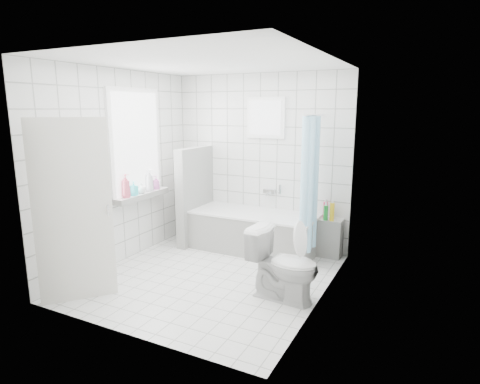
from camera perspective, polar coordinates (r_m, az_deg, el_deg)
The scene contains 19 objects.
ground at distance 5.20m, azimuth -4.16°, elevation -11.87°, with size 3.00×3.00×0.00m, color white.
ceiling at distance 4.79m, azimuth -4.65°, elevation 17.93°, with size 3.00×3.00×0.00m, color white.
wall_back at distance 6.15m, azimuth 2.83°, elevation 4.45°, with size 2.80×0.02×2.60m, color white.
wall_front at distance 3.65m, azimuth -16.58°, elevation -1.13°, with size 2.80×0.02×2.60m, color white.
wall_left at distance 5.67m, azimuth -16.64°, elevation 3.34°, with size 0.02×3.00×2.60m, color white.
wall_right at distance 4.29m, azimuth 11.88°, elevation 0.99°, with size 0.02×3.00×2.60m, color white.
window_left at distance 5.83m, azimuth -14.47°, elevation 6.65°, with size 0.01×0.90×1.40m, color white.
window_back at distance 6.02m, azimuth 3.60°, elevation 10.49°, with size 0.50×0.01×0.50m, color white.
window_sill at distance 5.91m, azimuth -13.77°, elevation -0.52°, with size 0.18×1.02×0.08m, color white.
door at distance 4.64m, azimuth -22.61°, elevation -2.66°, with size 0.04×0.80×2.00m, color silver.
bathtub at distance 6.00m, azimuth 1.99°, elevation -5.62°, with size 1.86×0.77×0.58m.
partition_wall at distance 6.30m, azimuth -6.42°, elevation -0.50°, with size 0.15×0.85×1.50m, color white.
tiled_ledge at distance 5.91m, azimuth 12.36°, elevation -6.34°, with size 0.40×0.24×0.55m, color white.
toilet at distance 4.51m, azimuth 6.26°, elevation -10.23°, with size 0.45×0.78×0.80m, color white.
curtain_rod at distance 5.40m, azimuth 10.57°, elevation 10.70°, with size 0.02×0.02×0.80m, color silver.
shower_curtain at distance 5.36m, azimuth 9.82°, elevation 1.04°, with size 0.14×0.48×1.78m, color #56C9FF, non-canonical shape.
tub_faucet at distance 6.12m, azimuth 4.18°, elevation 0.12°, with size 0.18×0.06×0.06m, color silver.
sill_bottles at distance 5.84m, azimuth -14.02°, elevation 1.11°, with size 0.16×0.79×0.33m.
ledge_bottles at distance 5.76m, azimuth 12.39°, elevation -2.73°, with size 0.18×0.17×0.26m.
Camera 1 is at (2.46, -4.08, 2.09)m, focal length 30.00 mm.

